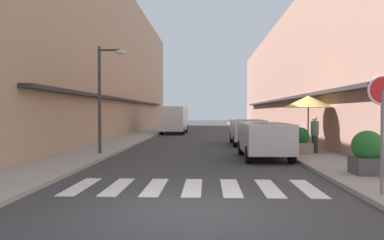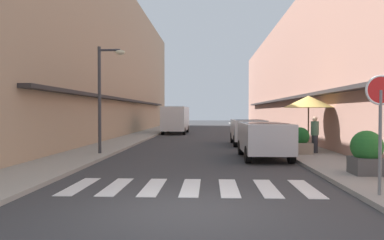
{
  "view_description": "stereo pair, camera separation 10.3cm",
  "coord_description": "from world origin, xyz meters",
  "px_view_note": "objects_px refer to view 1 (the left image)",
  "views": [
    {
      "loc": [
        0.37,
        -6.9,
        1.89
      ],
      "look_at": [
        -0.35,
        10.07,
        1.52
      ],
      "focal_mm": 34.03,
      "sensor_mm": 36.0,
      "label": 1
    },
    {
      "loc": [
        0.47,
        -6.89,
        1.89
      ],
      "look_at": [
        -0.35,
        10.07,
        1.52
      ],
      "focal_mm": 34.03,
      "sensor_mm": 36.0,
      "label": 2
    }
  ],
  "objects_px": {
    "parked_car_mid": "(247,129)",
    "pedestrian_walking_near": "(315,134)",
    "cafe_umbrella": "(308,102)",
    "round_street_sign": "(383,103)",
    "street_lamp": "(104,87)",
    "planter_corner": "(368,152)",
    "planter_midblock": "(300,141)",
    "parked_car_near": "(264,136)",
    "delivery_van": "(175,118)"
  },
  "relations": [
    {
      "from": "parked_car_mid",
      "to": "pedestrian_walking_near",
      "type": "bearing_deg",
      "value": -64.8
    },
    {
      "from": "cafe_umbrella",
      "to": "pedestrian_walking_near",
      "type": "distance_m",
      "value": 1.83
    },
    {
      "from": "round_street_sign",
      "to": "cafe_umbrella",
      "type": "relative_size",
      "value": 1.01
    },
    {
      "from": "street_lamp",
      "to": "planter_corner",
      "type": "bearing_deg",
      "value": -28.48
    },
    {
      "from": "pedestrian_walking_near",
      "to": "street_lamp",
      "type": "bearing_deg",
      "value": -162.72
    },
    {
      "from": "planter_midblock",
      "to": "planter_corner",
      "type": "bearing_deg",
      "value": -83.47
    },
    {
      "from": "parked_car_near",
      "to": "delivery_van",
      "type": "height_order",
      "value": "delivery_van"
    },
    {
      "from": "street_lamp",
      "to": "pedestrian_walking_near",
      "type": "xyz_separation_m",
      "value": [
        9.11,
        0.58,
        -2.03
      ]
    },
    {
      "from": "delivery_van",
      "to": "pedestrian_walking_near",
      "type": "relative_size",
      "value": 3.44
    },
    {
      "from": "delivery_van",
      "to": "street_lamp",
      "type": "height_order",
      "value": "street_lamp"
    },
    {
      "from": "parked_car_near",
      "to": "pedestrian_walking_near",
      "type": "bearing_deg",
      "value": 27.38
    },
    {
      "from": "parked_car_near",
      "to": "pedestrian_walking_near",
      "type": "distance_m",
      "value": 2.68
    },
    {
      "from": "parked_car_mid",
      "to": "planter_corner",
      "type": "bearing_deg",
      "value": -77.78
    },
    {
      "from": "parked_car_mid",
      "to": "delivery_van",
      "type": "xyz_separation_m",
      "value": [
        -5.18,
        10.81,
        0.48
      ]
    },
    {
      "from": "parked_car_mid",
      "to": "planter_corner",
      "type": "xyz_separation_m",
      "value": [
        2.28,
        -10.52,
        -0.18
      ]
    },
    {
      "from": "round_street_sign",
      "to": "planter_corner",
      "type": "relative_size",
      "value": 2.06
    },
    {
      "from": "cafe_umbrella",
      "to": "planter_midblock",
      "type": "xyz_separation_m",
      "value": [
        -0.72,
        -1.42,
        -1.74
      ]
    },
    {
      "from": "parked_car_mid",
      "to": "street_lamp",
      "type": "relative_size",
      "value": 0.9
    },
    {
      "from": "planter_corner",
      "to": "pedestrian_walking_near",
      "type": "xyz_separation_m",
      "value": [
        0.1,
        5.47,
        0.2
      ]
    },
    {
      "from": "round_street_sign",
      "to": "planter_corner",
      "type": "height_order",
      "value": "round_street_sign"
    },
    {
      "from": "cafe_umbrella",
      "to": "planter_corner",
      "type": "bearing_deg",
      "value": -91.1
    },
    {
      "from": "parked_car_near",
      "to": "parked_car_mid",
      "type": "xyz_separation_m",
      "value": [
        -0.0,
        6.29,
        0.0
      ]
    },
    {
      "from": "delivery_van",
      "to": "street_lamp",
      "type": "relative_size",
      "value": 1.19
    },
    {
      "from": "round_street_sign",
      "to": "planter_midblock",
      "type": "xyz_separation_m",
      "value": [
        0.24,
        7.83,
        -1.45
      ]
    },
    {
      "from": "planter_midblock",
      "to": "round_street_sign",
      "type": "bearing_deg",
      "value": -91.75
    },
    {
      "from": "street_lamp",
      "to": "round_street_sign",
      "type": "bearing_deg",
      "value": -42.6
    },
    {
      "from": "planter_midblock",
      "to": "parked_car_near",
      "type": "bearing_deg",
      "value": -150.29
    },
    {
      "from": "delivery_van",
      "to": "parked_car_near",
      "type": "bearing_deg",
      "value": -73.13
    },
    {
      "from": "parked_car_mid",
      "to": "delivery_van",
      "type": "relative_size",
      "value": 0.76
    },
    {
      "from": "cafe_umbrella",
      "to": "pedestrian_walking_near",
      "type": "relative_size",
      "value": 1.6
    },
    {
      "from": "parked_car_near",
      "to": "delivery_van",
      "type": "distance_m",
      "value": 17.88
    },
    {
      "from": "round_street_sign",
      "to": "pedestrian_walking_near",
      "type": "distance_m",
      "value": 8.23
    },
    {
      "from": "round_street_sign",
      "to": "parked_car_near",
      "type": "bearing_deg",
      "value": 101.89
    },
    {
      "from": "round_street_sign",
      "to": "planter_midblock",
      "type": "bearing_deg",
      "value": 88.25
    },
    {
      "from": "cafe_umbrella",
      "to": "planter_corner",
      "type": "relative_size",
      "value": 2.03
    },
    {
      "from": "parked_car_near",
      "to": "planter_midblock",
      "type": "distance_m",
      "value": 1.96
    },
    {
      "from": "parked_car_mid",
      "to": "cafe_umbrella",
      "type": "relative_size",
      "value": 1.63
    },
    {
      "from": "cafe_umbrella",
      "to": "delivery_van",
      "type": "bearing_deg",
      "value": 117.28
    },
    {
      "from": "round_street_sign",
      "to": "street_lamp",
      "type": "bearing_deg",
      "value": 137.4
    },
    {
      "from": "pedestrian_walking_near",
      "to": "planter_midblock",
      "type": "bearing_deg",
      "value": -145.09
    },
    {
      "from": "round_street_sign",
      "to": "pedestrian_walking_near",
      "type": "bearing_deg",
      "value": 83.42
    },
    {
      "from": "delivery_van",
      "to": "pedestrian_walking_near",
      "type": "bearing_deg",
      "value": -64.52
    },
    {
      "from": "parked_car_near",
      "to": "cafe_umbrella",
      "type": "relative_size",
      "value": 1.59
    },
    {
      "from": "street_lamp",
      "to": "pedestrian_walking_near",
      "type": "relative_size",
      "value": 2.9
    },
    {
      "from": "planter_midblock",
      "to": "cafe_umbrella",
      "type": "bearing_deg",
      "value": 63.04
    },
    {
      "from": "parked_car_near",
      "to": "parked_car_mid",
      "type": "relative_size",
      "value": 0.98
    },
    {
      "from": "round_street_sign",
      "to": "street_lamp",
      "type": "xyz_separation_m",
      "value": [
        -8.17,
        7.51,
        0.89
      ]
    },
    {
      "from": "parked_car_mid",
      "to": "street_lamp",
      "type": "xyz_separation_m",
      "value": [
        -6.73,
        -5.64,
        2.05
      ]
    },
    {
      "from": "round_street_sign",
      "to": "pedestrian_walking_near",
      "type": "height_order",
      "value": "round_street_sign"
    },
    {
      "from": "street_lamp",
      "to": "planter_midblock",
      "type": "bearing_deg",
      "value": 2.12
    }
  ]
}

